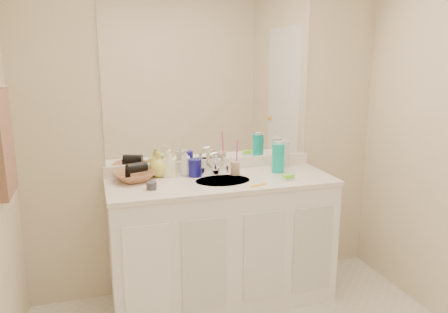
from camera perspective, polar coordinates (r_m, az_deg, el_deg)
name	(u,v)px	position (r m, az deg, el deg)	size (l,w,h in m)	color
wall_back	(211,126)	(3.12, -1.75, 3.98)	(2.60, 0.02, 2.40)	beige
vanity_cabinet	(222,243)	(3.09, -0.28, -11.18)	(1.50, 0.55, 0.85)	white
countertop	(222,182)	(2.93, -0.29, -3.31)	(1.52, 0.57, 0.03)	white
backsplash	(211,165)	(3.16, -1.64, -1.09)	(1.52, 0.03, 0.08)	white
sink_basin	(223,182)	(2.91, -0.17, -3.36)	(0.37, 0.37, 0.02)	beige
faucet	(215,166)	(3.06, -1.15, -1.25)	(0.02, 0.02, 0.11)	silver
mirror	(211,75)	(3.08, -1.77, 10.59)	(1.48, 0.01, 1.20)	white
blue_mug	(195,168)	(3.00, -3.78, -1.48)	(0.09, 0.09, 0.12)	navy
tan_cup	(235,168)	(3.04, 1.50, -1.52)	(0.07, 0.07, 0.09)	#CBAA8F
toothbrush	(237,153)	(3.02, 1.69, 0.40)	(0.01, 0.01, 0.20)	#E03B92
mouthwash_bottle	(278,158)	(3.11, 7.08, -0.20)	(0.09, 0.09, 0.21)	#0EB0A2
clear_pump_bottle	(284,154)	(3.27, 7.86, 0.32)	(0.07, 0.07, 0.20)	silver
soap_dish	(288,179)	(2.95, 8.35, -2.94)	(0.09, 0.07, 0.01)	white
green_soap	(288,176)	(2.95, 8.36, -2.58)	(0.07, 0.05, 0.03)	#7EE437
orange_comb	(258,185)	(2.81, 4.51, -3.74)	(0.12, 0.02, 0.00)	#FFA21A
dark_jar	(152,186)	(2.75, -9.44, -3.79)	(0.06, 0.06, 0.04)	#38373E
soap_bottle_white	(186,162)	(3.02, -5.03, -0.78)	(0.07, 0.07, 0.19)	silver
soap_bottle_cream	(170,163)	(3.01, -7.10, -0.86)	(0.08, 0.09, 0.19)	#FFFDCF
soap_bottle_yellow	(158,164)	(3.02, -8.55, -1.01)	(0.13, 0.13, 0.17)	#D5CE52
wicker_basket	(134,176)	(2.95, -11.67, -2.57)	(0.25, 0.25, 0.06)	#9C613F
hair_dryer	(137,168)	(2.94, -11.33, -1.43)	(0.07, 0.07, 0.13)	black
hand_towel	(4,143)	(2.52, -26.78, 1.58)	(0.04, 0.32, 0.55)	brown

